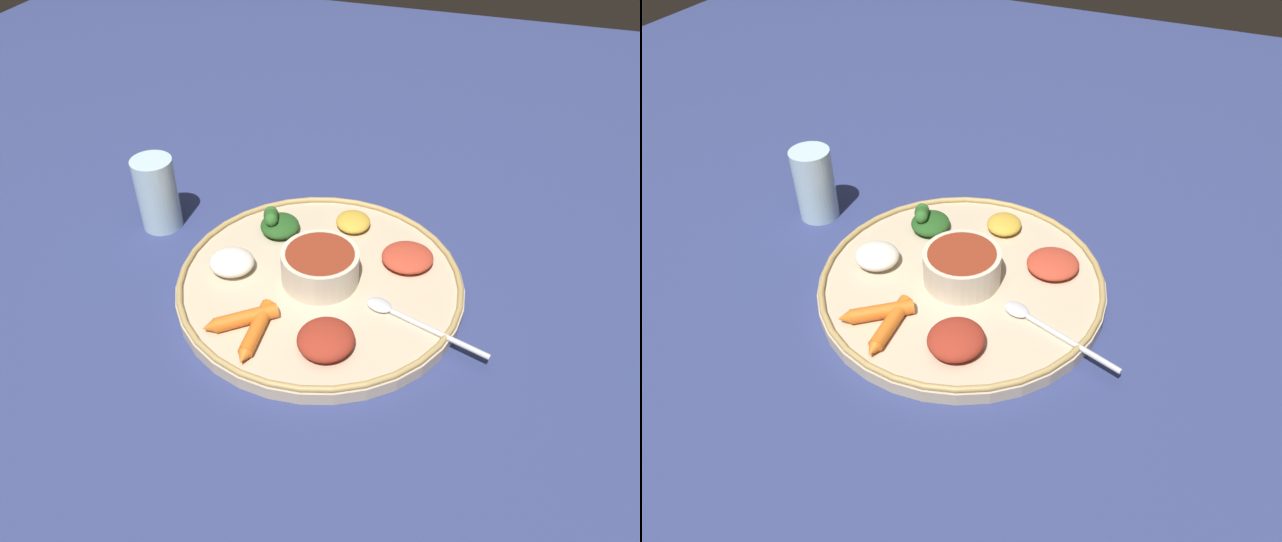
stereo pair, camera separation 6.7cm
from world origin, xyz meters
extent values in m
plane|color=navy|center=(0.00, 0.00, 0.00)|extent=(2.40, 2.40, 0.00)
cylinder|color=#C6B293|center=(0.00, 0.00, 0.01)|extent=(0.38, 0.38, 0.02)
torus|color=tan|center=(0.00, 0.00, 0.02)|extent=(0.38, 0.38, 0.01)
cylinder|color=beige|center=(0.00, 0.00, 0.04)|extent=(0.10, 0.10, 0.05)
cylinder|color=maroon|center=(0.00, 0.00, 0.06)|extent=(0.09, 0.09, 0.01)
ellipsoid|color=silver|center=(0.09, -0.03, 0.02)|extent=(0.04, 0.03, 0.01)
cylinder|color=silver|center=(0.17, -0.05, 0.02)|extent=(0.13, 0.05, 0.01)
ellipsoid|color=#23511E|center=(-0.09, 0.08, 0.03)|extent=(0.07, 0.08, 0.02)
sphere|color=#2D6628|center=(-0.10, 0.07, 0.05)|extent=(0.02, 0.02, 0.02)
sphere|color=#2D6628|center=(-0.10, 0.08, 0.05)|extent=(0.02, 0.02, 0.02)
sphere|color=#23511E|center=(-0.10, 0.08, 0.05)|extent=(0.02, 0.02, 0.02)
cylinder|color=orange|center=(-0.06, -0.10, 0.03)|extent=(0.07, 0.06, 0.02)
cone|color=orange|center=(-0.10, -0.13, 0.03)|extent=(0.02, 0.02, 0.02)
cylinder|color=orange|center=(-0.04, -0.12, 0.03)|extent=(0.02, 0.08, 0.02)
cone|color=orange|center=(-0.04, -0.16, 0.03)|extent=(0.02, 0.02, 0.02)
ellipsoid|color=#B73D28|center=(0.10, 0.07, 0.03)|extent=(0.09, 0.09, 0.02)
ellipsoid|color=maroon|center=(0.04, -0.11, 0.03)|extent=(0.08, 0.08, 0.03)
ellipsoid|color=silver|center=(-0.12, -0.02, 0.03)|extent=(0.06, 0.06, 0.03)
ellipsoid|color=gold|center=(0.01, 0.13, 0.03)|extent=(0.07, 0.07, 0.02)
cylinder|color=silver|center=(-0.27, 0.07, 0.06)|extent=(0.06, 0.06, 0.11)
cylinder|color=tan|center=(-0.27, 0.07, 0.03)|extent=(0.05, 0.05, 0.06)
camera|label=1|loc=(0.18, -0.56, 0.55)|focal=33.59mm
camera|label=2|loc=(0.25, -0.54, 0.55)|focal=33.59mm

